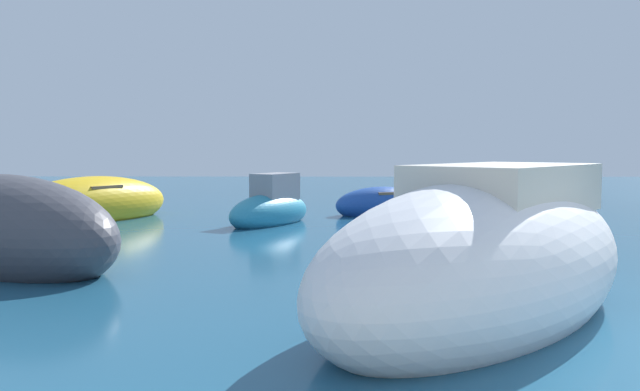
# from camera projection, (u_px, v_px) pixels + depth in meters

# --- Properties ---
(moored_boat_1) EXTENTS (5.87, 6.23, 2.40)m
(moored_boat_1) POSITION_uv_depth(u_px,v_px,m) (485.00, 265.00, 7.94)
(moored_boat_1) COLOR white
(moored_boat_1) RESTS_ON ground
(moored_boat_2) EXTENTS (6.01, 4.89, 2.12)m
(moored_boat_2) POSITION_uv_depth(u_px,v_px,m) (1.00, 233.00, 11.53)
(moored_boat_2) COLOR #3F3F47
(moored_boat_2) RESTS_ON ground
(moored_boat_4) EXTENTS (4.35, 5.48, 1.64)m
(moored_boat_4) POSITION_uv_depth(u_px,v_px,m) (92.00, 205.00, 18.70)
(moored_boat_4) COLOR gold
(moored_boat_4) RESTS_ON ground
(moored_boat_6) EXTENTS (3.28, 2.26, 1.13)m
(moored_boat_6) POSITION_uv_depth(u_px,v_px,m) (381.00, 205.00, 20.28)
(moored_boat_6) COLOR #1E479E
(moored_boat_6) RESTS_ON ground
(moored_boat_7) EXTENTS (4.14, 3.71, 1.98)m
(moored_boat_7) POSITION_uv_depth(u_px,v_px,m) (435.00, 214.00, 15.60)
(moored_boat_7) COLOR #1E479E
(moored_boat_7) RESTS_ON ground
(moored_boat_8) EXTENTS (2.68, 3.46, 1.62)m
(moored_boat_8) POSITION_uv_depth(u_px,v_px,m) (271.00, 209.00, 17.91)
(moored_boat_8) COLOR teal
(moored_boat_8) RESTS_ON ground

